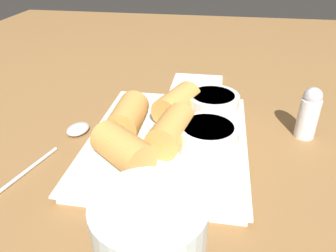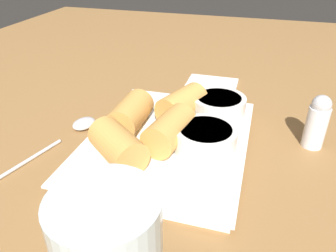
{
  "view_description": "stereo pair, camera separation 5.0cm",
  "coord_description": "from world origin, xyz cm",
  "px_view_note": "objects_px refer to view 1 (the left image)",
  "views": [
    {
      "loc": [
        39.37,
        8.57,
        28.78
      ],
      "look_at": [
        -0.03,
        2.23,
        5.35
      ],
      "focal_mm": 35.0,
      "sensor_mm": 36.0,
      "label": 1
    },
    {
      "loc": [
        38.26,
        13.46,
        28.78
      ],
      "look_at": [
        -0.03,
        2.23,
        5.35
      ],
      "focal_mm": 35.0,
      "sensor_mm": 36.0,
      "label": 2
    }
  ],
  "objects_px": {
    "dipping_bowl_near": "(207,136)",
    "napkin": "(197,86)",
    "serving_plate": "(168,141)",
    "spoon": "(72,134)",
    "dipping_bowl_far": "(212,103)",
    "salt_shaker": "(309,113)"
  },
  "relations": [
    {
      "from": "dipping_bowl_near",
      "to": "napkin",
      "type": "height_order",
      "value": "dipping_bowl_near"
    },
    {
      "from": "serving_plate",
      "to": "spoon",
      "type": "bearing_deg",
      "value": -89.33
    },
    {
      "from": "serving_plate",
      "to": "dipping_bowl_near",
      "type": "bearing_deg",
      "value": 74.75
    },
    {
      "from": "dipping_bowl_near",
      "to": "spoon",
      "type": "height_order",
      "value": "dipping_bowl_near"
    },
    {
      "from": "serving_plate",
      "to": "dipping_bowl_near",
      "type": "distance_m",
      "value": 0.06
    },
    {
      "from": "dipping_bowl_far",
      "to": "salt_shaker",
      "type": "bearing_deg",
      "value": 79.92
    },
    {
      "from": "dipping_bowl_far",
      "to": "napkin",
      "type": "relative_size",
      "value": 0.72
    },
    {
      "from": "serving_plate",
      "to": "spoon",
      "type": "distance_m",
      "value": 0.15
    },
    {
      "from": "dipping_bowl_near",
      "to": "salt_shaker",
      "type": "relative_size",
      "value": 1.06
    },
    {
      "from": "dipping_bowl_near",
      "to": "spoon",
      "type": "distance_m",
      "value": 0.21
    },
    {
      "from": "serving_plate",
      "to": "spoon",
      "type": "relative_size",
      "value": 1.57
    },
    {
      "from": "dipping_bowl_far",
      "to": "serving_plate",
      "type": "bearing_deg",
      "value": -34.57
    },
    {
      "from": "serving_plate",
      "to": "spoon",
      "type": "xyz_separation_m",
      "value": [
        0.0,
        -0.15,
        -0.0
      ]
    },
    {
      "from": "serving_plate",
      "to": "salt_shaker",
      "type": "height_order",
      "value": "salt_shaker"
    },
    {
      "from": "napkin",
      "to": "dipping_bowl_far",
      "type": "bearing_deg",
      "value": 14.89
    },
    {
      "from": "dipping_bowl_far",
      "to": "spoon",
      "type": "distance_m",
      "value": 0.23
    },
    {
      "from": "serving_plate",
      "to": "napkin",
      "type": "height_order",
      "value": "serving_plate"
    },
    {
      "from": "serving_plate",
      "to": "spoon",
      "type": "height_order",
      "value": "serving_plate"
    },
    {
      "from": "dipping_bowl_near",
      "to": "dipping_bowl_far",
      "type": "xyz_separation_m",
      "value": [
        -0.1,
        0.0,
        0.0
      ]
    },
    {
      "from": "spoon",
      "to": "napkin",
      "type": "bearing_deg",
      "value": 141.8
    },
    {
      "from": "dipping_bowl_far",
      "to": "napkin",
      "type": "xyz_separation_m",
      "value": [
        -0.13,
        -0.03,
        -0.03
      ]
    },
    {
      "from": "napkin",
      "to": "salt_shaker",
      "type": "relative_size",
      "value": 1.47
    }
  ]
}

